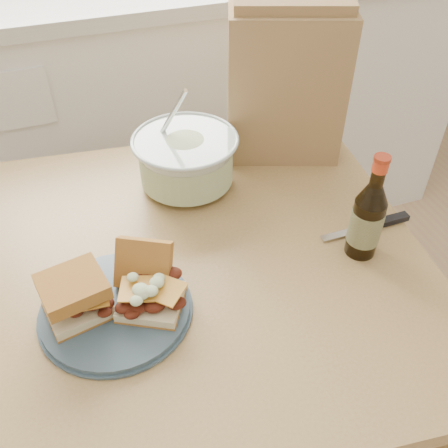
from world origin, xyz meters
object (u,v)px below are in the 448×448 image
object	(u,v)px
dining_table	(206,291)
plate	(116,309)
paper_bag	(285,83)
coleslaw_bowl	(186,162)
beer_bottle	(367,219)

from	to	relation	value
dining_table	plate	bearing A→B (deg)	-150.64
paper_bag	dining_table	bearing A→B (deg)	-114.42
plate	coleslaw_bowl	size ratio (longest dim) A/B	1.11
beer_bottle	paper_bag	xyz separation A→B (m)	(0.01, 0.39, 0.09)
dining_table	plate	xyz separation A→B (m)	(-0.18, -0.08, 0.11)
coleslaw_bowl	paper_bag	size ratio (longest dim) A/B	0.68
dining_table	coleslaw_bowl	world-z (taller)	coleslaw_bowl
beer_bottle	plate	bearing A→B (deg)	173.72
beer_bottle	paper_bag	distance (m)	0.40
plate	beer_bottle	distance (m)	0.48
coleslaw_bowl	plate	bearing A→B (deg)	-125.19
plate	paper_bag	world-z (taller)	paper_bag
plate	coleslaw_bowl	bearing A→B (deg)	54.81
plate	paper_bag	bearing A→B (deg)	38.42
dining_table	plate	size ratio (longest dim) A/B	3.66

